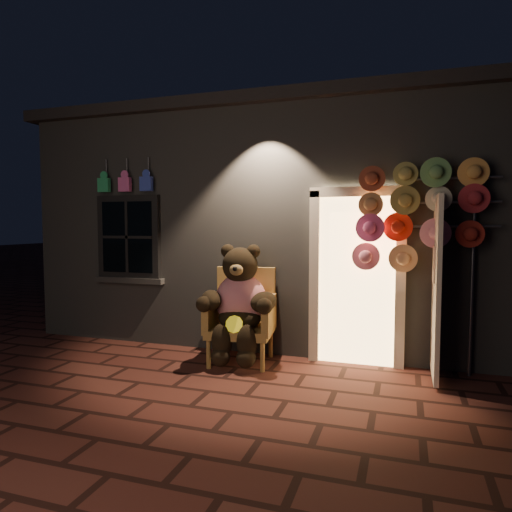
% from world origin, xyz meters
% --- Properties ---
extents(ground, '(60.00, 60.00, 0.00)m').
position_xyz_m(ground, '(0.00, 0.00, 0.00)').
color(ground, '#4D251D').
rests_on(ground, ground).
extents(shop_building, '(7.30, 5.95, 3.51)m').
position_xyz_m(shop_building, '(0.00, 3.99, 1.74)').
color(shop_building, slate).
rests_on(shop_building, ground).
extents(wicker_armchair, '(0.89, 0.82, 1.17)m').
position_xyz_m(wicker_armchair, '(-0.03, 1.13, 0.59)').
color(wicker_armchair, '#A68040').
rests_on(wicker_armchair, ground).
extents(teddy_bear, '(1.03, 0.85, 1.43)m').
position_xyz_m(teddy_bear, '(-0.02, 0.98, 0.77)').
color(teddy_bear, red).
rests_on(teddy_bear, ground).
extents(hat_rack, '(1.56, 0.22, 2.45)m').
position_xyz_m(hat_rack, '(2.02, 1.28, 1.87)').
color(hat_rack, '#59595E').
rests_on(hat_rack, ground).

